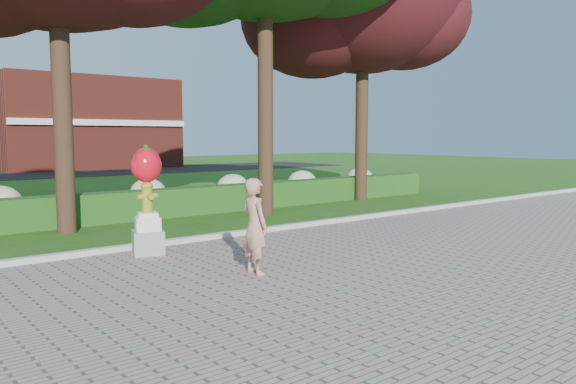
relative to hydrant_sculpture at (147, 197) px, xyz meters
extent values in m
plane|color=#255114|center=(1.60, -2.41, -1.14)|extent=(100.00, 100.00, 0.00)
cube|color=gray|center=(1.60, -6.41, -1.12)|extent=(40.00, 14.00, 0.04)
cube|color=#ADADA5|center=(1.60, 0.59, -1.07)|extent=(40.00, 0.18, 0.15)
cube|color=#204D16|center=(1.60, 4.59, -0.74)|extent=(24.00, 0.70, 0.80)
ellipsoid|color=tan|center=(-1.40, 5.59, -0.59)|extent=(1.10, 1.10, 0.99)
ellipsoid|color=tan|center=(2.60, 5.59, -0.59)|extent=(1.10, 1.10, 0.99)
ellipsoid|color=tan|center=(5.60, 5.59, -0.59)|extent=(1.10, 1.10, 0.99)
ellipsoid|color=tan|center=(8.60, 5.59, -0.59)|extent=(1.10, 1.10, 0.99)
ellipsoid|color=tan|center=(11.60, 5.59, -0.59)|extent=(1.10, 1.10, 0.99)
cube|color=maroon|center=(9.60, 31.59, 2.06)|extent=(12.00, 8.00, 6.40)
cylinder|color=black|center=(-0.40, 3.59, 1.94)|extent=(0.44, 0.44, 6.16)
cylinder|color=black|center=(5.10, 3.09, 2.50)|extent=(0.44, 0.44, 7.28)
cylinder|color=black|center=(10.10, 4.09, 1.80)|extent=(0.44, 0.44, 5.88)
ellipsoid|color=black|center=(8.52, 4.93, 5.16)|extent=(5.04, 5.04, 4.03)
ellipsoid|color=black|center=(11.57, 3.46, 5.37)|extent=(4.62, 4.62, 3.70)
cube|color=gray|center=(0.00, 0.00, -0.88)|extent=(0.72, 0.72, 0.46)
cube|color=silver|center=(0.00, 0.00, -0.52)|extent=(0.58, 0.58, 0.26)
cube|color=silver|center=(0.00, 0.00, -0.35)|extent=(0.46, 0.46, 0.09)
cylinder|color=olive|center=(0.00, 0.00, -0.05)|extent=(0.20, 0.20, 0.51)
ellipsoid|color=olive|center=(0.00, 0.00, 0.21)|extent=(0.24, 0.24, 0.17)
cylinder|color=olive|center=(-0.15, 0.00, 0.01)|extent=(0.11, 0.10, 0.10)
cylinder|color=olive|center=(0.15, 0.00, 0.01)|extent=(0.11, 0.10, 0.10)
cylinder|color=olive|center=(0.00, -0.14, 0.01)|extent=(0.11, 0.11, 0.11)
cylinder|color=olive|center=(0.00, 0.00, 0.28)|extent=(0.07, 0.07, 0.05)
ellipsoid|color=red|center=(0.00, 0.00, 0.60)|extent=(0.57, 0.51, 0.66)
ellipsoid|color=red|center=(-0.16, 0.00, 0.58)|extent=(0.28, 0.28, 0.42)
ellipsoid|color=red|center=(0.16, 0.00, 0.58)|extent=(0.28, 0.28, 0.42)
cylinder|color=#205714|center=(0.00, 0.00, 0.93)|extent=(0.09, 0.09, 0.11)
ellipsoid|color=#205714|center=(0.00, 0.00, 0.90)|extent=(0.22, 0.22, 0.07)
imported|color=tan|center=(0.70, -2.55, -0.32)|extent=(0.40, 0.59, 1.58)
camera|label=1|loc=(-4.55, -9.94, 1.15)|focal=35.00mm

